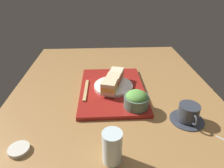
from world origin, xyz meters
TOP-DOWN VIEW (x-y plane):
  - ground_plane at (0.00, 0.00)cm, footprint 140.00×100.00cm
  - serving_tray at (-5.94, -0.61)cm, footprint 43.72×30.96cm
  - sandwich_plate at (-6.88, -0.11)cm, footprint 19.00×19.00cm
  - sandwich_near at (-13.41, 2.05)cm, footprint 8.68×8.10cm
  - sandwich_middle at (-6.88, -0.11)cm, footprint 8.55×8.37cm
  - sandwich_far at (-0.34, -2.27)cm, footprint 8.43×8.19cm
  - salad_bowl at (9.67, 8.62)cm, footprint 10.50×10.50cm
  - chopsticks_pair at (-4.23, -13.38)cm, footprint 18.67×1.75cm
  - coffee_cup at (17.50, 27.91)cm, footprint 13.49×13.35cm
  - drinking_glass at (34.71, -2.80)cm, footprint 6.19×6.19cm
  - small_sauce_dish at (29.66, -33.22)cm, footprint 6.91×6.91cm

SIDE VIEW (x-z plane):
  - ground_plane at x=0.00cm, z-range -3.00..0.00cm
  - small_sauce_dish at x=29.66cm, z-range 0.00..1.42cm
  - serving_tray at x=-5.94cm, z-range 0.00..1.86cm
  - chopsticks_pair at x=-4.23cm, z-range 1.86..2.56cm
  - sandwich_plate at x=-6.88cm, z-range 1.86..3.20cm
  - coffee_cup at x=17.50cm, z-range -0.37..6.87cm
  - salad_bowl at x=9.67cm, z-range 1.66..9.10cm
  - drinking_glass at x=34.71cm, z-range 0.00..11.19cm
  - sandwich_near at x=-13.41cm, z-range 3.20..8.29cm
  - sandwich_middle at x=-6.88cm, z-range 3.20..8.57cm
  - sandwich_far at x=-0.34cm, z-range 3.20..8.96cm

